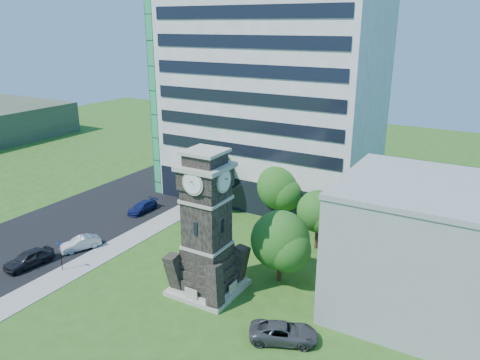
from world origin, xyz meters
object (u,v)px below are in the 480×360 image
Objects in this scene: park_bench at (203,286)px; car_street_mid at (80,243)px; clock_tower at (207,233)px; car_street_south at (29,258)px; street_sign at (60,253)px; car_street_north at (142,207)px; car_east_lot at (284,333)px.

car_street_mid is at bearing -179.79° from park_bench.
clock_tower reaches higher than park_bench.
street_sign is at bearing 24.35° from car_street_south.
car_street_north is (-16.47, 10.40, -4.68)m from clock_tower.
park_bench is at bearing 22.77° from car_street_south.
car_street_south is 0.93× the size of car_east_lot.
park_bench is 13.70m from street_sign.
car_street_south is 15.41m from car_street_north.
car_street_south reaches higher than car_street_mid.
clock_tower is 6.07× the size of park_bench.
clock_tower is 20.04m from car_street_north.
street_sign reaches higher than car_street_north.
car_street_south is 1.09× the size of car_street_north.
car_street_south is 25.11m from car_east_lot.
street_sign is (3.28, 0.99, 1.02)m from car_street_south.
clock_tower reaches higher than street_sign.
park_bench is (-0.16, -0.50, -4.73)m from clock_tower.
clock_tower is at bearing -31.38° from car_street_north.
street_sign is (1.81, -3.77, 1.15)m from car_street_mid.
car_street_mid reaches higher than car_street_north.
street_sign is (-13.19, -3.51, 1.24)m from park_bench.
car_east_lot is 21.80m from street_sign.
clock_tower is 17.94m from car_street_south.
clock_tower reaches higher than car_street_mid.
street_sign is (3.12, -14.41, 1.19)m from car_street_north.
street_sign is at bearing -163.28° from clock_tower.
car_east_lot is 2.41× the size of park_bench.
car_street_mid is 0.80× the size of car_east_lot.
car_street_mid is (1.47, 4.77, -0.13)m from car_street_south.
car_street_north is at bearing 147.46° from park_bench.
street_sign is at bearing -40.76° from car_street_mid.
car_east_lot reaches higher than car_street_north.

